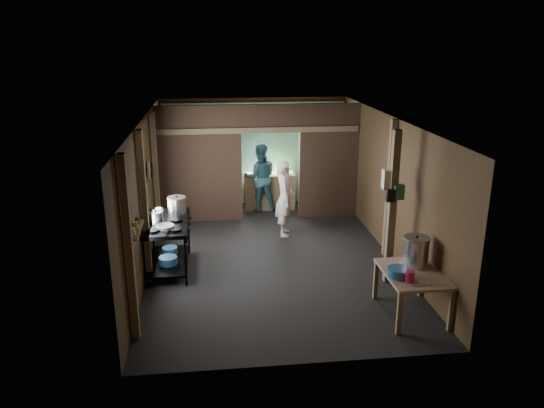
{
  "coord_description": "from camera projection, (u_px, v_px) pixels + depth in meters",
  "views": [
    {
      "loc": [
        -1.05,
        -9.17,
        3.97
      ],
      "look_at": [
        0.0,
        -0.2,
        1.1
      ],
      "focal_mm": 34.63,
      "sensor_mm": 36.0,
      "label": 1
    }
  ],
  "objects": [
    {
      "name": "stove_saucepan",
      "position": [
        158.0,
        211.0,
        9.49
      ],
      "size": [
        0.19,
        0.19,
        0.11
      ],
      "primitive_type": "cylinder",
      "rotation": [
        0.0,
        0.0,
        0.12
      ],
      "color": "silver",
      "rests_on": "gas_range"
    },
    {
      "name": "post_free",
      "position": [
        392.0,
        209.0,
        8.58
      ],
      "size": [
        0.12,
        0.12,
        2.6
      ],
      "primitive_type": "cube",
      "color": "#806D4D",
      "rests_on": "floor"
    },
    {
      "name": "yellow_tub",
      "position": [
        282.0,
        170.0,
        12.57
      ],
      "size": [
        0.33,
        0.33,
        0.18
      ],
      "primitive_type": "cylinder",
      "color": "yellow",
      "rests_on": "back_counter"
    },
    {
      "name": "post_left_b",
      "position": [
        145.0,
        208.0,
        8.6
      ],
      "size": [
        0.1,
        0.12,
        2.6
      ],
      "primitive_type": "cube",
      "color": "#806D4D",
      "rests_on": "floor"
    },
    {
      "name": "wall_clock",
      "position": [
        265.0,
        127.0,
        12.67
      ],
      "size": [
        0.2,
        0.03,
        0.2
      ],
      "primitive_type": "cylinder",
      "rotation": [
        1.57,
        0.0,
        0.0
      ],
      "color": "silver",
      "rests_on": "wall_back"
    },
    {
      "name": "stove_pot_large",
      "position": [
        177.0,
        206.0,
        9.47
      ],
      "size": [
        0.39,
        0.39,
        0.34
      ],
      "primitive_type": null,
      "rotation": [
        0.0,
        0.0,
        0.18
      ],
      "color": "silver",
      "rests_on": "gas_range"
    },
    {
      "name": "pan_lid_small",
      "position": [
        152.0,
        170.0,
        10.04
      ],
      "size": [
        0.03,
        0.3,
        0.3
      ],
      "primitive_type": "cylinder",
      "rotation": [
        0.0,
        1.57,
        0.0
      ],
      "color": "black",
      "rests_on": "wall_left"
    },
    {
      "name": "post_left_c",
      "position": [
        156.0,
        177.0,
        10.5
      ],
      "size": [
        0.1,
        0.12,
        2.6
      ],
      "primitive_type": "cube",
      "color": "#806D4D",
      "rests_on": "floor"
    },
    {
      "name": "wash_basin",
      "position": [
        399.0,
        272.0,
        7.56
      ],
      "size": [
        0.4,
        0.4,
        0.12
      ],
      "primitive_type": "cylinder",
      "rotation": [
        0.0,
        0.0,
        0.22
      ],
      "color": "#2A6793",
      "rests_on": "prep_table"
    },
    {
      "name": "gas_range",
      "position": [
        168.0,
        246.0,
        9.28
      ],
      "size": [
        0.79,
        1.55,
        0.91
      ],
      "primitive_type": null,
      "color": "black",
      "rests_on": "floor"
    },
    {
      "name": "wall_back",
      "position": [
        255.0,
        151.0,
        12.92
      ],
      "size": [
        4.5,
        0.0,
        2.6
      ],
      "primitive_type": "cube",
      "color": "#42331E",
      "rests_on": "ground"
    },
    {
      "name": "cook",
      "position": [
        285.0,
        198.0,
        10.86
      ],
      "size": [
        0.43,
        0.61,
        1.59
      ],
      "primitive_type": "imported",
      "rotation": [
        0.0,
        0.0,
        1.49
      ],
      "color": "silver",
      "rests_on": "floor"
    },
    {
      "name": "stove_pot_med",
      "position": [
        156.0,
        218.0,
        9.06
      ],
      "size": [
        0.34,
        0.34,
        0.22
      ],
      "primitive_type": null,
      "rotation": [
        0.0,
        0.0,
        -0.43
      ],
      "color": "silver",
      "rests_on": "gas_range"
    },
    {
      "name": "wall_front",
      "position": [
        304.0,
        271.0,
        6.29
      ],
      "size": [
        4.5,
        0.0,
        2.6
      ],
      "primitive_type": "cube",
      "color": "#42331E",
      "rests_on": "ground"
    },
    {
      "name": "red_cup",
      "position": [
        256.0,
        172.0,
        12.51
      ],
      "size": [
        0.12,
        0.12,
        0.14
      ],
      "primitive_type": "cylinder",
      "color": "#943609",
      "rests_on": "back_counter"
    },
    {
      "name": "wall_shelf",
      "position": [
        136.0,
        230.0,
        7.35
      ],
      "size": [
        0.14,
        0.8,
        0.03
      ],
      "primitive_type": "cube",
      "color": "#806D4D",
      "rests_on": "wall_left"
    },
    {
      "name": "back_counter",
      "position": [
        269.0,
        191.0,
        12.69
      ],
      "size": [
        1.2,
        0.5,
        0.85
      ],
      "primitive_type": "cube",
      "color": "#806D4D",
      "rests_on": "floor"
    },
    {
      "name": "partition_left",
      "position": [
        200.0,
        165.0,
        11.54
      ],
      "size": [
        1.85,
        0.1,
        2.6
      ],
      "primitive_type": "cube",
      "color": "#442E1F",
      "rests_on": "floor"
    },
    {
      "name": "bag_white",
      "position": [
        389.0,
        179.0,
        8.5
      ],
      "size": [
        0.22,
        0.15,
        0.32
      ],
      "primitive_type": "cube",
      "color": "silver",
      "rests_on": "post_free"
    },
    {
      "name": "jar_yellow",
      "position": [
        135.0,
        225.0,
        7.33
      ],
      "size": [
        0.08,
        0.08,
        0.1
      ],
      "primitive_type": "cylinder",
      "color": "yellow",
      "rests_on": "wall_shelf"
    },
    {
      "name": "wall_right",
      "position": [
        389.0,
        186.0,
        9.85
      ],
      "size": [
        0.0,
        7.0,
        2.6
      ],
      "primitive_type": "cube",
      "color": "#42331E",
      "rests_on": "ground"
    },
    {
      "name": "frying_pan",
      "position": [
        165.0,
        227.0,
        8.8
      ],
      "size": [
        0.43,
        0.59,
        0.07
      ],
      "primitive_type": null,
      "rotation": [
        0.0,
        0.0,
        -0.24
      ],
      "color": "gray",
      "rests_on": "gas_range"
    },
    {
      "name": "stock_pot",
      "position": [
        416.0,
        252.0,
        7.89
      ],
      "size": [
        0.48,
        0.48,
        0.47
      ],
      "primitive_type": null,
      "rotation": [
        0.0,
        0.0,
        -0.24
      ],
      "color": "silver",
      "rests_on": "prep_table"
    },
    {
      "name": "wall_left",
      "position": [
        146.0,
        194.0,
        9.35
      ],
      "size": [
        0.0,
        7.0,
        2.6
      ],
      "primitive_type": "cube",
      "color": "#42331E",
      "rests_on": "ground"
    },
    {
      "name": "prep_table",
      "position": [
        411.0,
        293.0,
        7.8
      ],
      "size": [
        0.84,
        1.15,
        0.68
      ],
      "primitive_type": null,
      "color": "tan",
      "rests_on": "floor"
    },
    {
      "name": "bag_black",
      "position": [
        390.0,
        196.0,
        8.42
      ],
      "size": [
        0.14,
        0.1,
        0.2
      ],
      "primitive_type": "cube",
      "color": "black",
      "rests_on": "post_free"
    },
    {
      "name": "bag_green",
      "position": [
        399.0,
        192.0,
        8.44
      ],
      "size": [
        0.16,
        0.12,
        0.24
      ],
      "primitive_type": "cube",
      "color": "#2C6245",
      "rests_on": "post_free"
    },
    {
      "name": "jar_green",
      "position": [
        137.0,
        220.0,
        7.54
      ],
      "size": [
        0.06,
        0.06,
        0.1
      ],
      "primitive_type": "cylinder",
      "color": "#2C6245",
      "rests_on": "wall_shelf"
    },
    {
      "name": "cross_beam",
      "position": [
        259.0,
        130.0,
        11.41
      ],
      "size": [
        4.4,
        0.12,
        0.12
      ],
      "primitive_type": "cube",
      "color": "#806D4D",
      "rests_on": "wall_left"
    },
    {
      "name": "turquoise_panel",
      "position": [
        255.0,
        154.0,
        12.87
      ],
      "size": [
        4.4,
        0.06,
        2.5
      ],
      "primitive_type": "cube",
      "color": "#7AB9B6",
      "rests_on": "wall_back"
    },
    {
      "name": "knife",
      "position": [
        422.0,
        285.0,
        7.29
      ],
      "size": [
        0.3,
        0.05,
        0.01
      ],
      "primitive_type": "cube",
      "rotation": [
        0.0,
        0.0,
        0.05
      ],
      "color": "silver",
      "rests_on": "prep_table"
    },
    {
      "name": "partition_header",
      "position": [
        271.0,
        118.0,
        11.41
      ],
      "size": [
        1.3,
        0.1,
        0.6
      ],
      "primitive_type": "cube",
      "color": "#442E1F",
      "rests_on": "wall_back"
    },
    {
      "name": "floor",
      "position": [
        271.0,
        256.0,
        10.0
      ],
      "size": [
        4.5,
        7.0,
        0.0
      ],
      "primitive_type": "cube",
      "color": "black",
      "rests_on": "ground"
    },
    {
      "name": "blue_tub_front",
      "position": [
        168.0,
        260.0,
        9.18
      ],
      "size": [
        0.32,
        0.32,
        0.13
      ],
      "primitive_type": "cylinder",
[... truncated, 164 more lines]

